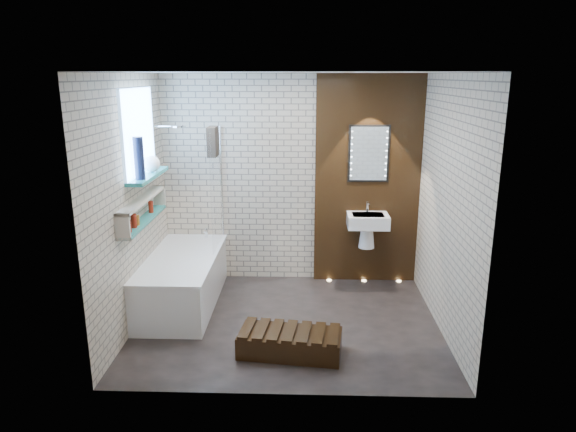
{
  "coord_description": "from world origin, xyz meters",
  "views": [
    {
      "loc": [
        0.17,
        -5.08,
        2.58
      ],
      "look_at": [
        0.0,
        0.15,
        1.15
      ],
      "focal_mm": 32.37,
      "sensor_mm": 36.0,
      "label": 1
    }
  ],
  "objects_px": {
    "bathtub": "(183,280)",
    "walnut_step": "(290,343)",
    "led_mirror": "(369,154)",
    "bath_screen": "(217,188)",
    "washbasin": "(368,225)"
  },
  "relations": [
    {
      "from": "bathtub",
      "to": "walnut_step",
      "type": "xyz_separation_m",
      "value": [
        1.27,
        -1.09,
        -0.18
      ]
    },
    {
      "from": "walnut_step",
      "to": "led_mirror",
      "type": "bearing_deg",
      "value": 64.15
    },
    {
      "from": "bathtub",
      "to": "bath_screen",
      "type": "height_order",
      "value": "bath_screen"
    },
    {
      "from": "bathtub",
      "to": "walnut_step",
      "type": "distance_m",
      "value": 1.68
    },
    {
      "from": "led_mirror",
      "to": "walnut_step",
      "type": "bearing_deg",
      "value": -115.85
    },
    {
      "from": "bathtub",
      "to": "washbasin",
      "type": "relative_size",
      "value": 3.0
    },
    {
      "from": "bath_screen",
      "to": "led_mirror",
      "type": "relative_size",
      "value": 2.0
    },
    {
      "from": "washbasin",
      "to": "bath_screen",
      "type": "bearing_deg",
      "value": -174.22
    },
    {
      "from": "washbasin",
      "to": "led_mirror",
      "type": "xyz_separation_m",
      "value": [
        0.0,
        0.16,
        0.86
      ]
    },
    {
      "from": "bathtub",
      "to": "led_mirror",
      "type": "distance_m",
      "value": 2.68
    },
    {
      "from": "led_mirror",
      "to": "bath_screen",
      "type": "bearing_deg",
      "value": -169.34
    },
    {
      "from": "bathtub",
      "to": "led_mirror",
      "type": "bearing_deg",
      "value": 19.78
    },
    {
      "from": "led_mirror",
      "to": "washbasin",
      "type": "bearing_deg",
      "value": -90.0
    },
    {
      "from": "washbasin",
      "to": "led_mirror",
      "type": "distance_m",
      "value": 0.88
    },
    {
      "from": "washbasin",
      "to": "walnut_step",
      "type": "distance_m",
      "value": 2.05
    }
  ]
}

